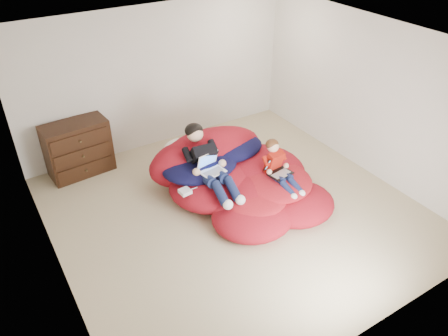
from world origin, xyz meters
TOP-DOWN VIEW (x-y plane):
  - room_shell at (0.00, 0.00)m, footprint 5.10×5.10m
  - dresser at (-1.62, 2.23)m, footprint 1.05×0.61m
  - beanbag_pile at (0.29, 0.38)m, footprint 2.39×2.43m
  - cream_pillow at (-0.34, 1.14)m, footprint 0.46×0.29m
  - older_boy at (-0.19, 0.49)m, footprint 0.41×1.32m
  - younger_boy at (0.70, -0.08)m, footprint 0.29×0.81m
  - laptop_white at (-0.19, 0.37)m, footprint 0.38×0.35m
  - laptop_black at (0.70, -0.07)m, footprint 0.38×0.39m
  - power_adapter at (-0.66, 0.30)m, footprint 0.17×0.17m

SIDE VIEW (x-z plane):
  - room_shell at x=0.00m, z-range -1.17..1.60m
  - beanbag_pile at x=0.29m, z-range -0.19..0.73m
  - power_adapter at x=-0.66m, z-range 0.39..0.45m
  - dresser at x=-1.62m, z-range 0.00..0.91m
  - laptop_black at x=0.70m, z-range 0.43..0.67m
  - younger_boy at x=0.70m, z-range 0.29..0.94m
  - cream_pillow at x=-0.34m, z-range 0.47..0.77m
  - laptop_white at x=-0.19m, z-range 0.52..0.77m
  - older_boy at x=-0.19m, z-range 0.31..1.10m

